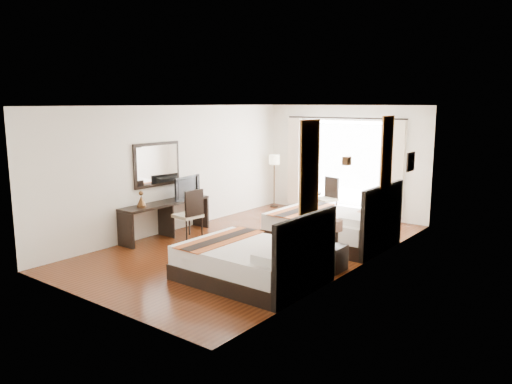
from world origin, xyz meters
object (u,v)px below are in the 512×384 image
Objects in this scene: bed_near at (254,262)px; side_table at (310,205)px; table_lamp at (336,227)px; window_chair at (326,206)px; bed_far at (333,227)px; floor_lamp at (274,163)px; desk_chair at (189,224)px; nightstand at (333,258)px; console_desk at (166,219)px; television at (184,187)px; fruit_bowl at (310,191)px; vase at (330,241)px.

bed_near is 4.80m from side_table.
window_chair is (-2.11, 3.38, -0.45)m from table_lamp.
side_table is (-1.62, 1.74, -0.02)m from bed_far.
floor_lamp reaches higher than side_table.
bed_near is at bearing -88.64° from bed_far.
desk_chair reaches higher than table_lamp.
floor_lamp is (-3.15, 4.97, 0.90)m from bed_near.
desk_chair is (-3.43, -0.06, 0.11)m from nightstand.
console_desk is 2.51× the size of television.
bed_far is 3.04m from desk_chair.
fruit_bowl is at bearing 127.63° from table_lamp.
side_table is (1.46, -0.48, -0.90)m from floor_lamp.
floor_lamp reaches higher than desk_chair.
television is at bearing -15.43° from window_chair.
desk_chair is 3.47m from fruit_bowl.
desk_chair is (-2.59, -1.58, -0.01)m from bed_far.
bed_far reaches higher than fruit_bowl.
desk_chair is at bearing 15.37° from console_desk.
fruit_bowl reaches higher than nightstand.
vase reaches higher than nightstand.
bed_far reaches higher than television.
side_table is (-2.46, 3.26, 0.10)m from nightstand.
window_chair is (1.33, 3.49, -0.02)m from desk_chair.
side_table is at bearing -18.34° from floor_lamp.
bed_near reaches higher than desk_chair.
desk_chair reaches higher than side_table.
vase is 0.09× the size of floor_lamp.
bed_far is 3.65× the size of side_table.
side_table is (0.97, 3.32, -0.01)m from desk_chair.
side_table is 0.40m from window_chair.
console_desk is 2.15× the size of window_chair.
nightstand is at bearing 94.69° from vase.
console_desk is 4.04m from floor_lamp.
fruit_bowl is 0.53m from window_chair.
fruit_bowl is (-1.62, 1.73, 0.32)m from bed_far.
bed_far is 18.49× the size of vase.
desk_chair is at bearing -179.03° from nightstand.
fruit_bowl is (-1.69, 4.48, 0.34)m from bed_near.
bed_near is 0.94× the size of bed_far.
bed_far is at bearing -35.81° from floor_lamp.
bed_far reaches higher than console_desk.
floor_lamp is at bearing -84.37° from window_chair.
television is 3.29m from fruit_bowl.
bed_far is at bearing 49.02° from window_chair.
side_table is 0.63× the size of window_chair.
table_lamp is at bearing 90.84° from vase.
bed_near is at bearing -57.69° from floor_lamp.
nightstand is 0.21× the size of console_desk.
floor_lamp is at bearing 161.43° from fruit_bowl.
nightstand is at bearing -52.90° from fruit_bowl.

